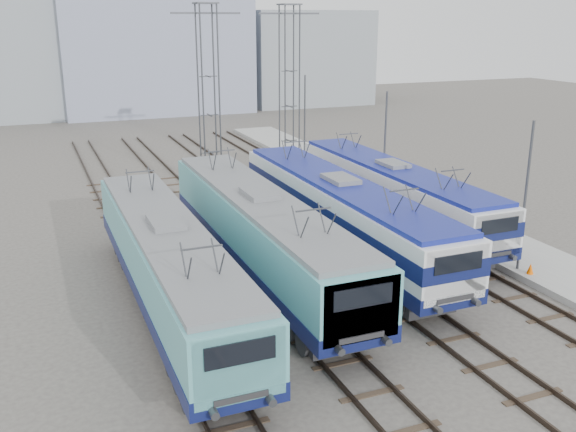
# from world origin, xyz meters

# --- Properties ---
(ground) EXTENTS (160.00, 160.00, 0.00)m
(ground) POSITION_xyz_m (0.00, 0.00, 0.00)
(ground) COLOR #514C47
(platform) EXTENTS (4.00, 70.00, 0.30)m
(platform) POSITION_xyz_m (10.20, 8.00, 0.15)
(platform) COLOR #9E9E99
(platform) RESTS_ON ground
(locomotive_far_left) EXTENTS (2.83, 17.84, 3.36)m
(locomotive_far_left) POSITION_xyz_m (-6.75, 3.83, 2.23)
(locomotive_far_left) COLOR #0F164A
(locomotive_far_left) RESTS_ON ground
(locomotive_center_left) EXTENTS (2.94, 18.60, 3.50)m
(locomotive_center_left) POSITION_xyz_m (-2.25, 5.86, 2.31)
(locomotive_center_left) COLOR #0F164A
(locomotive_center_left) RESTS_ON ground
(locomotive_center_right) EXTENTS (2.91, 18.38, 3.45)m
(locomotive_center_right) POSITION_xyz_m (2.25, 7.11, 2.34)
(locomotive_center_right) COLOR #0F164A
(locomotive_center_right) RESTS_ON ground
(locomotive_far_right) EXTENTS (2.74, 17.34, 3.26)m
(locomotive_far_right) POSITION_xyz_m (6.75, 9.81, 2.22)
(locomotive_far_right) COLOR #0F164A
(locomotive_far_right) RESTS_ON ground
(catenary_tower_west) EXTENTS (4.50, 1.20, 12.00)m
(catenary_tower_west) POSITION_xyz_m (0.00, 22.00, 6.64)
(catenary_tower_west) COLOR #3F4247
(catenary_tower_west) RESTS_ON ground
(catenary_tower_east) EXTENTS (4.50, 1.20, 12.00)m
(catenary_tower_east) POSITION_xyz_m (6.50, 24.00, 6.64)
(catenary_tower_east) COLOR #3F4247
(catenary_tower_east) RESTS_ON ground
(mast_front) EXTENTS (0.12, 0.12, 7.00)m
(mast_front) POSITION_xyz_m (8.60, 2.00, 3.50)
(mast_front) COLOR #3F4247
(mast_front) RESTS_ON ground
(mast_mid) EXTENTS (0.12, 0.12, 7.00)m
(mast_mid) POSITION_xyz_m (8.60, 14.00, 3.50)
(mast_mid) COLOR #3F4247
(mast_mid) RESTS_ON ground
(mast_rear) EXTENTS (0.12, 0.12, 7.00)m
(mast_rear) POSITION_xyz_m (8.60, 26.00, 3.50)
(mast_rear) COLOR #3F4247
(mast_rear) RESTS_ON ground
(safety_cone) EXTENTS (0.30, 0.30, 0.49)m
(safety_cone) POSITION_xyz_m (8.68, 1.30, 0.54)
(safety_cone) COLOR #FA5E00
(safety_cone) RESTS_ON platform
(building_center) EXTENTS (22.00, 14.00, 18.00)m
(building_center) POSITION_xyz_m (4.00, 62.00, 9.00)
(building_center) COLOR #8E96B1
(building_center) RESTS_ON ground
(building_east) EXTENTS (16.00, 12.00, 12.00)m
(building_east) POSITION_xyz_m (24.00, 62.00, 6.00)
(building_east) COLOR gray
(building_east) RESTS_ON ground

